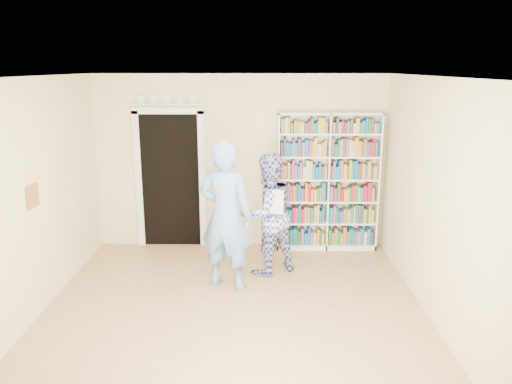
# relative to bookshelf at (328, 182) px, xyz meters

# --- Properties ---
(floor) EXTENTS (5.00, 5.00, 0.00)m
(floor) POSITION_rel_bookshelf_xyz_m (-1.35, -2.34, -1.08)
(floor) COLOR #A97A52
(floor) RESTS_ON ground
(ceiling) EXTENTS (5.00, 5.00, 0.00)m
(ceiling) POSITION_rel_bookshelf_xyz_m (-1.35, -2.34, 1.62)
(ceiling) COLOR white
(ceiling) RESTS_ON wall_back
(wall_back) EXTENTS (4.50, 0.00, 4.50)m
(wall_back) POSITION_rel_bookshelf_xyz_m (-1.35, 0.16, 0.27)
(wall_back) COLOR beige
(wall_back) RESTS_ON floor
(wall_left) EXTENTS (0.00, 5.00, 5.00)m
(wall_left) POSITION_rel_bookshelf_xyz_m (-3.60, -2.34, 0.27)
(wall_left) COLOR beige
(wall_left) RESTS_ON floor
(wall_right) EXTENTS (0.00, 5.00, 5.00)m
(wall_right) POSITION_rel_bookshelf_xyz_m (0.90, -2.34, 0.27)
(wall_right) COLOR beige
(wall_right) RESTS_ON floor
(bookshelf) EXTENTS (1.55, 0.29, 2.13)m
(bookshelf) POSITION_rel_bookshelf_xyz_m (0.00, 0.00, 0.00)
(bookshelf) COLOR white
(bookshelf) RESTS_ON floor
(doorway) EXTENTS (1.10, 0.08, 2.43)m
(doorway) POSITION_rel_bookshelf_xyz_m (-2.45, 0.13, 0.10)
(doorway) COLOR black
(doorway) RESTS_ON floor
(wall_art) EXTENTS (0.03, 0.25, 0.25)m
(wall_art) POSITION_rel_bookshelf_xyz_m (-3.58, -2.14, 0.32)
(wall_art) COLOR brown
(wall_art) RESTS_ON wall_left
(man_blue) EXTENTS (0.82, 0.67, 1.93)m
(man_blue) POSITION_rel_bookshelf_xyz_m (-1.48, -1.45, -0.11)
(man_blue) COLOR #629BDA
(man_blue) RESTS_ON floor
(man_plaid) EXTENTS (1.03, 0.98, 1.68)m
(man_plaid) POSITION_rel_bookshelf_xyz_m (-0.94, -0.96, -0.24)
(man_plaid) COLOR #303294
(man_plaid) RESTS_ON floor
(paper_sheet) EXTENTS (0.22, 0.06, 0.32)m
(paper_sheet) POSITION_rel_bookshelf_xyz_m (-0.85, -1.21, 0.00)
(paper_sheet) COLOR white
(paper_sheet) RESTS_ON man_plaid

